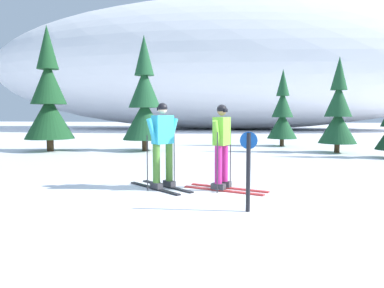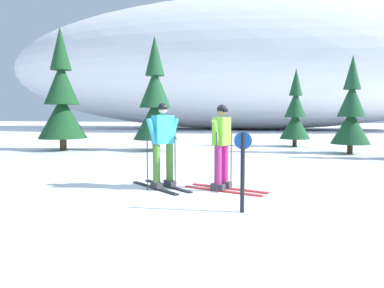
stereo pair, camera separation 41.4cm
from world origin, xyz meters
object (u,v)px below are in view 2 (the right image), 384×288
at_px(pine_tree_center_left, 155,103).
at_px(trail_marker_post, 243,167).
at_px(skier_cyan_jacket, 163,144).
at_px(pine_tree_center_right, 351,113).
at_px(pine_tree_far_left, 62,99).
at_px(pine_tree_center, 295,114).
at_px(skier_lime_jacket, 222,146).

height_order(pine_tree_center_left, trail_marker_post, pine_tree_center_left).
distance_m(skier_cyan_jacket, pine_tree_center_right, 9.62).
bearing_deg(skier_cyan_jacket, pine_tree_far_left, 133.15).
height_order(pine_tree_far_left, pine_tree_center_left, pine_tree_far_left).
xyz_separation_m(pine_tree_far_left, pine_tree_center, (9.94, 3.87, -0.63)).
bearing_deg(trail_marker_post, pine_tree_center_right, 68.99).
bearing_deg(trail_marker_post, skier_cyan_jacket, 138.44).
height_order(pine_tree_far_left, pine_tree_center, pine_tree_far_left).
distance_m(skier_cyan_jacket, pine_tree_center, 11.30).
distance_m(pine_tree_center_left, trail_marker_post, 10.13).
distance_m(pine_tree_far_left, trail_marker_post, 11.84).
bearing_deg(pine_tree_center, pine_tree_center_left, -152.04).
bearing_deg(pine_tree_center, skier_lime_jacket, -102.04).
bearing_deg(skier_lime_jacket, pine_tree_far_left, 138.54).
bearing_deg(pine_tree_center_right, trail_marker_post, -111.01).
distance_m(skier_lime_jacket, trail_marker_post, 1.74).
height_order(skier_lime_jacket, pine_tree_center_left, pine_tree_center_left).
distance_m(pine_tree_center, trail_marker_post, 12.44).
xyz_separation_m(pine_tree_far_left, trail_marker_post, (8.19, -8.42, -1.45)).
distance_m(skier_cyan_jacket, pine_tree_far_left, 9.48).
bearing_deg(pine_tree_center, pine_tree_center_right, -55.79).
bearing_deg(pine_tree_far_left, pine_tree_center, 21.26).
relative_size(pine_tree_center_left, trail_marker_post, 3.75).
xyz_separation_m(pine_tree_center, trail_marker_post, (-1.74, -12.29, -0.82)).
height_order(skier_lime_jacket, skier_cyan_jacket, skier_cyan_jacket).
height_order(skier_cyan_jacket, trail_marker_post, skier_cyan_jacket).
relative_size(pine_tree_center, trail_marker_post, 2.88).
height_order(pine_tree_center_left, pine_tree_center, pine_tree_center_left).
distance_m(pine_tree_center_right, trail_marker_post, 10.20).
height_order(pine_tree_center, trail_marker_post, pine_tree_center).
relative_size(skier_cyan_jacket, trail_marker_post, 1.39).
bearing_deg(trail_marker_post, pine_tree_center, 81.93).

